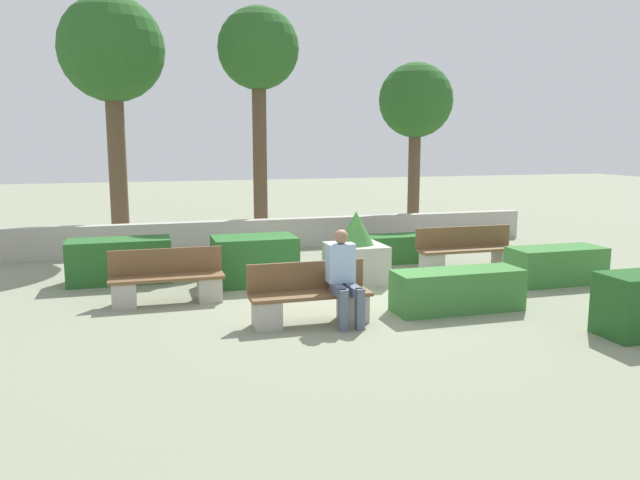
% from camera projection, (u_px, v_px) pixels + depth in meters
% --- Properties ---
extents(ground_plane, '(60.00, 60.00, 0.00)m').
position_uv_depth(ground_plane, '(344.00, 300.00, 9.94)').
color(ground_plane, gray).
extents(perimeter_wall, '(12.79, 0.30, 0.69)m').
position_uv_depth(perimeter_wall, '(277.00, 233.00, 14.63)').
color(perimeter_wall, '#ADA89E').
rests_on(perimeter_wall, ground_plane).
extents(bench_front, '(1.69, 0.48, 0.83)m').
position_uv_depth(bench_front, '(310.00, 301.00, 8.64)').
color(bench_front, brown).
rests_on(bench_front, ground_plane).
extents(bench_left_side, '(2.05, 0.48, 0.83)m').
position_uv_depth(bench_left_side, '(468.00, 253.00, 12.18)').
color(bench_left_side, brown).
rests_on(bench_left_side, ground_plane).
extents(bench_right_side, '(1.75, 0.48, 0.83)m').
position_uv_depth(bench_right_side, '(167.00, 283.00, 9.71)').
color(bench_right_side, brown).
rests_on(bench_right_side, ground_plane).
extents(person_seated_man, '(0.38, 0.63, 1.30)m').
position_uv_depth(person_seated_man, '(343.00, 273.00, 8.57)').
color(person_seated_man, '#515B70').
rests_on(person_seated_man, ground_plane).
extents(hedge_block_near_left, '(1.44, 0.89, 0.84)m').
position_uv_depth(hedge_block_near_left, '(254.00, 260.00, 10.99)').
color(hedge_block_near_left, '#286028').
rests_on(hedge_block_near_left, ground_plane).
extents(hedge_block_near_right, '(1.77, 0.76, 0.78)m').
position_uv_depth(hedge_block_near_right, '(120.00, 261.00, 11.11)').
color(hedge_block_near_right, '#286028').
rests_on(hedge_block_near_right, ground_plane).
extents(hedge_block_mid_left, '(1.69, 0.72, 0.64)m').
position_uv_depth(hedge_block_mid_left, '(556.00, 265.00, 11.04)').
color(hedge_block_mid_left, '#3D7A38').
rests_on(hedge_block_mid_left, ground_plane).
extents(hedge_block_far_left, '(1.95, 0.65, 0.61)m').
position_uv_depth(hedge_block_far_left, '(457.00, 290.00, 9.28)').
color(hedge_block_far_left, '#3D7A38').
rests_on(hedge_block_far_left, ground_plane).
extents(hedge_block_far_right, '(1.42, 0.62, 0.57)m').
position_uv_depth(hedge_block_far_right, '(398.00, 249.00, 12.97)').
color(hedge_block_far_right, '#286028').
rests_on(hedge_block_far_right, ground_plane).
extents(planter_corner_left, '(0.97, 0.97, 1.28)m').
position_uv_depth(planter_corner_left, '(356.00, 254.00, 11.04)').
color(planter_corner_left, '#ADA89E').
rests_on(planter_corner_left, ground_plane).
extents(tree_leftmost, '(2.41, 2.41, 5.78)m').
position_uv_depth(tree_leftmost, '(112.00, 54.00, 14.29)').
color(tree_leftmost, brown).
rests_on(tree_leftmost, ground_plane).
extents(tree_center_left, '(1.94, 1.94, 5.64)m').
position_uv_depth(tree_center_left, '(258.00, 55.00, 14.82)').
color(tree_center_left, brown).
rests_on(tree_center_left, ground_plane).
extents(tree_center_right, '(1.90, 1.90, 4.47)m').
position_uv_depth(tree_center_right, '(416.00, 103.00, 15.97)').
color(tree_center_right, brown).
rests_on(tree_center_right, ground_plane).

